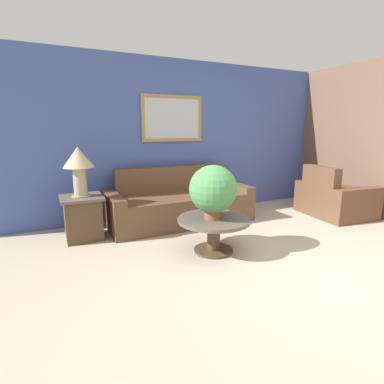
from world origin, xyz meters
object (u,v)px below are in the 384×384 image
object	(u,v)px
coffee_table	(214,227)
potted_plant_on_table	(213,190)
armchair	(334,199)
side_table	(83,217)
table_lamp	(79,163)
couch_main	(180,205)

from	to	relation	value
coffee_table	potted_plant_on_table	size ratio (longest dim) A/B	1.36
armchair	side_table	world-z (taller)	armchair
armchair	table_lamp	world-z (taller)	table_lamp
armchair	side_table	xyz separation A→B (m)	(-4.04, 0.71, 0.02)
coffee_table	table_lamp	size ratio (longest dim) A/B	1.33
coffee_table	potted_plant_on_table	world-z (taller)	potted_plant_on_table
couch_main	side_table	world-z (taller)	couch_main
couch_main	table_lamp	bearing A→B (deg)	-176.33
coffee_table	side_table	bearing A→B (deg)	139.89
coffee_table	potted_plant_on_table	xyz separation A→B (m)	(-0.02, -0.01, 0.47)
potted_plant_on_table	coffee_table	bearing A→B (deg)	21.25
couch_main	coffee_table	size ratio (longest dim) A/B	2.58
table_lamp	armchair	bearing A→B (deg)	-10.03
coffee_table	side_table	distance (m)	1.81
couch_main	potted_plant_on_table	distance (m)	1.37
side_table	potted_plant_on_table	bearing A→B (deg)	-40.77
armchair	side_table	size ratio (longest dim) A/B	1.95
coffee_table	side_table	size ratio (longest dim) A/B	1.48
side_table	table_lamp	xyz separation A→B (m)	(0.00, 0.00, 0.74)
table_lamp	couch_main	bearing A→B (deg)	3.67
side_table	table_lamp	distance (m)	0.74
armchair	side_table	distance (m)	4.10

